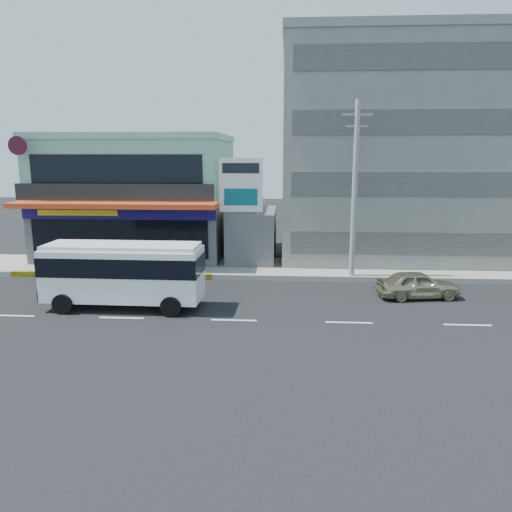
{
  "coord_description": "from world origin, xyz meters",
  "views": [
    {
      "loc": [
        2.27,
        -20.66,
        7.15
      ],
      "look_at": [
        0.77,
        3.31,
        2.2
      ],
      "focal_mm": 35.0,
      "sensor_mm": 36.0,
      "label": 1
    }
  ],
  "objects_px": {
    "satellite_dish": "(251,211)",
    "concrete_building": "(400,156)",
    "billboard": "(241,191)",
    "minibus": "(123,270)",
    "sedan": "(418,285)",
    "shop_building": "(141,199)",
    "motorcycle_rider": "(175,268)",
    "utility_pole_near": "(355,190)"
  },
  "relations": [
    {
      "from": "satellite_dish",
      "to": "concrete_building",
      "type": "bearing_deg",
      "value": 21.8
    },
    {
      "from": "satellite_dish",
      "to": "billboard",
      "type": "xyz_separation_m",
      "value": [
        -0.5,
        -1.8,
        1.35
      ]
    },
    {
      "from": "concrete_building",
      "to": "minibus",
      "type": "distance_m",
      "value": 21.06
    },
    {
      "from": "minibus",
      "to": "sedan",
      "type": "distance_m",
      "value": 14.46
    },
    {
      "from": "shop_building",
      "to": "motorcycle_rider",
      "type": "distance_m",
      "value": 9.11
    },
    {
      "from": "shop_building",
      "to": "minibus",
      "type": "relative_size",
      "value": 1.69
    },
    {
      "from": "concrete_building",
      "to": "billboard",
      "type": "xyz_separation_m",
      "value": [
        -10.5,
        -5.8,
        -2.07
      ]
    },
    {
      "from": "billboard",
      "to": "sedan",
      "type": "height_order",
      "value": "billboard"
    },
    {
      "from": "shop_building",
      "to": "sedan",
      "type": "distance_m",
      "value": 19.86
    },
    {
      "from": "concrete_building",
      "to": "satellite_dish",
      "type": "xyz_separation_m",
      "value": [
        -10.0,
        -4.0,
        -3.42
      ]
    },
    {
      "from": "billboard",
      "to": "sedan",
      "type": "distance_m",
      "value": 11.52
    },
    {
      "from": "shop_building",
      "to": "utility_pole_near",
      "type": "xyz_separation_m",
      "value": [
        14.0,
        -6.55,
        1.15
      ]
    },
    {
      "from": "shop_building",
      "to": "satellite_dish",
      "type": "height_order",
      "value": "shop_building"
    },
    {
      "from": "shop_building",
      "to": "concrete_building",
      "type": "xyz_separation_m",
      "value": [
        18.0,
        1.05,
        3.0
      ]
    },
    {
      "from": "satellite_dish",
      "to": "billboard",
      "type": "relative_size",
      "value": 0.22
    },
    {
      "from": "minibus",
      "to": "satellite_dish",
      "type": "bearing_deg",
      "value": 60.81
    },
    {
      "from": "concrete_building",
      "to": "billboard",
      "type": "relative_size",
      "value": 2.32
    },
    {
      "from": "sedan",
      "to": "motorcycle_rider",
      "type": "xyz_separation_m",
      "value": [
        -12.89,
        2.38,
        0.11
      ]
    },
    {
      "from": "billboard",
      "to": "sedan",
      "type": "bearing_deg",
      "value": -28.84
    },
    {
      "from": "billboard",
      "to": "utility_pole_near",
      "type": "xyz_separation_m",
      "value": [
        6.5,
        -1.8,
        0.22
      ]
    },
    {
      "from": "sedan",
      "to": "billboard",
      "type": "bearing_deg",
      "value": 52.89
    },
    {
      "from": "concrete_building",
      "to": "motorcycle_rider",
      "type": "bearing_deg",
      "value": -148.47
    },
    {
      "from": "utility_pole_near",
      "to": "sedan",
      "type": "bearing_deg",
      "value": -49.41
    },
    {
      "from": "concrete_building",
      "to": "shop_building",
      "type": "bearing_deg",
      "value": -176.65
    },
    {
      "from": "shop_building",
      "to": "motorcycle_rider",
      "type": "height_order",
      "value": "shop_building"
    },
    {
      "from": "sedan",
      "to": "minibus",
      "type": "bearing_deg",
      "value": 91.84
    },
    {
      "from": "concrete_building",
      "to": "minibus",
      "type": "bearing_deg",
      "value": -138.59
    },
    {
      "from": "utility_pole_near",
      "to": "minibus",
      "type": "distance_m",
      "value": 13.18
    },
    {
      "from": "satellite_dish",
      "to": "motorcycle_rider",
      "type": "bearing_deg",
      "value": -131.08
    },
    {
      "from": "sedan",
      "to": "utility_pole_near",
      "type": "bearing_deg",
      "value": 32.32
    },
    {
      "from": "satellite_dish",
      "to": "minibus",
      "type": "height_order",
      "value": "satellite_dish"
    },
    {
      "from": "satellite_dish",
      "to": "sedan",
      "type": "height_order",
      "value": "satellite_dish"
    },
    {
      "from": "satellite_dish",
      "to": "sedan",
      "type": "distance_m",
      "value": 11.66
    },
    {
      "from": "concrete_building",
      "to": "billboard",
      "type": "height_order",
      "value": "concrete_building"
    },
    {
      "from": "shop_building",
      "to": "utility_pole_near",
      "type": "bearing_deg",
      "value": -25.06
    },
    {
      "from": "billboard",
      "to": "minibus",
      "type": "bearing_deg",
      "value": -121.98
    },
    {
      "from": "shop_building",
      "to": "billboard",
      "type": "xyz_separation_m",
      "value": [
        7.5,
        -4.75,
        0.93
      ]
    },
    {
      "from": "shop_building",
      "to": "utility_pole_near",
      "type": "relative_size",
      "value": 1.24
    },
    {
      "from": "satellite_dish",
      "to": "minibus",
      "type": "distance_m",
      "value": 11.02
    },
    {
      "from": "satellite_dish",
      "to": "utility_pole_near",
      "type": "distance_m",
      "value": 7.17
    },
    {
      "from": "satellite_dish",
      "to": "utility_pole_near",
      "type": "relative_size",
      "value": 0.15
    },
    {
      "from": "billboard",
      "to": "motorcycle_rider",
      "type": "distance_m",
      "value": 6.08
    }
  ]
}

